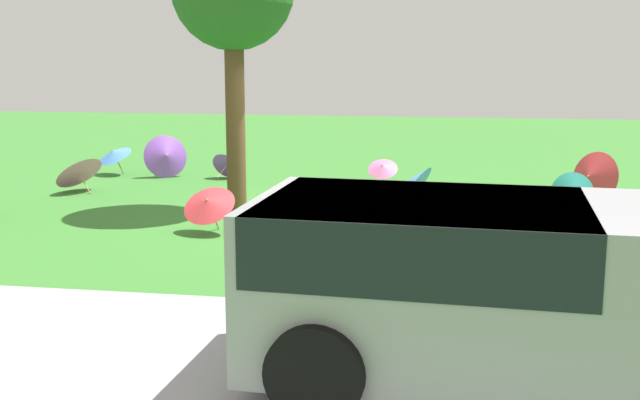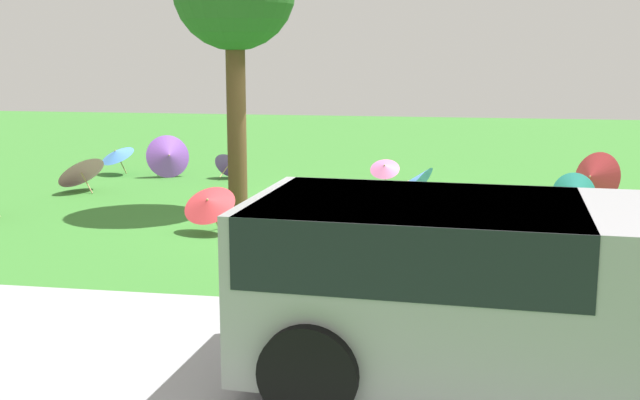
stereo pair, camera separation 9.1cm
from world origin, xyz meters
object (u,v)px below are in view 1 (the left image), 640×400
object	(u,v)px
parasol_pink_0	(383,167)
parasol_red_1	(208,203)
park_bench	(403,227)
parasol_teal_0	(573,193)
parasol_blue_3	(411,184)
parasol_pink_1	(77,170)
parasol_red_2	(592,177)
parasol_purple_0	(227,164)
van_dark	(517,280)
parasol_purple_2	(166,156)
parasol_blue_2	(114,154)

from	to	relation	value
parasol_pink_0	parasol_red_1	size ratio (longest dim) A/B	0.71
park_bench	parasol_teal_0	distance (m)	4.35
parasol_pink_0	parasol_blue_3	size ratio (longest dim) A/B	0.62
parasol_pink_1	park_bench	bearing A→B (deg)	147.75
parasol_red_2	parasol_purple_0	bearing A→B (deg)	-13.61
parasol_purple_0	parasol_red_2	xyz separation A→B (m)	(-7.23, 1.75, 0.18)
parasol_blue_3	parasol_red_2	bearing A→B (deg)	-163.98
parasol_teal_0	parasol_red_2	xyz separation A→B (m)	(-0.45, -1.03, 0.13)
parasol_purple_0	parasol_pink_1	size ratio (longest dim) A/B	0.60
parasol_teal_0	parasol_red_2	distance (m)	1.13
parasol_pink_1	van_dark	bearing A→B (deg)	134.03
parasol_teal_0	parasol_purple_2	xyz separation A→B (m)	(8.09, -2.61, 0.11)
parasol_purple_0	parasol_purple_2	world-z (taller)	parasol_purple_2
van_dark	parasol_red_2	world-z (taller)	van_dark
park_bench	parasol_red_1	world-z (taller)	park_bench
park_bench	parasol_blue_3	size ratio (longest dim) A/B	1.59
park_bench	parasol_teal_0	xyz separation A→B (m)	(-2.61, -3.48, -0.10)
park_bench	parasol_red_2	world-z (taller)	parasol_red_2
parasol_purple_0	parasol_blue_2	bearing A→B (deg)	0.19
parasol_pink_1	parasol_blue_3	distance (m)	6.49
van_dark	parasol_blue_3	xyz separation A→B (m)	(1.24, -7.43, -0.49)
parasol_purple_0	parasol_blue_3	world-z (taller)	parasol_blue_3
parasol_teal_0	parasol_purple_2	size ratio (longest dim) A/B	0.72
parasol_purple_2	parasol_purple_0	bearing A→B (deg)	-172.91
parasol_teal_0	parasol_pink_0	world-z (taller)	parasol_teal_0
parasol_teal_0	parasol_blue_2	xyz separation A→B (m)	(9.34, -2.77, 0.11)
parasol_purple_0	parasol_pink_1	world-z (taller)	parasol_pink_1
parasol_red_2	parasol_blue_2	size ratio (longest dim) A/B	0.96
van_dark	parasol_pink_0	size ratio (longest dim) A/B	7.48
parasol_pink_1	parasol_purple_2	xyz separation A→B (m)	(-1.08, -1.96, 0.04)
park_bench	parasol_blue_2	xyz separation A→B (m)	(6.73, -6.25, 0.01)
parasol_red_1	parasol_pink_0	bearing A→B (deg)	-112.61
parasol_teal_0	parasol_pink_1	bearing A→B (deg)	-4.09
van_dark	park_bench	world-z (taller)	van_dark
parasol_blue_2	park_bench	bearing A→B (deg)	137.12
parasol_blue_2	parasol_blue_3	distance (m)	7.15
parasol_purple_2	parasol_red_1	bearing A→B (deg)	116.58
parasol_red_2	parasol_blue_2	world-z (taller)	parasol_red_2
parasol_purple_2	parasol_blue_2	distance (m)	1.26
park_bench	parasol_purple_0	bearing A→B (deg)	-56.36
parasol_teal_0	parasol_red_2	size ratio (longest dim) A/B	0.74
parasol_purple_0	parasol_red_2	world-z (taller)	parasol_red_2
parasol_pink_0	parasol_pink_1	distance (m)	6.12
van_dark	parasol_purple_0	bearing A→B (deg)	-62.24
parasol_red_1	parasol_pink_1	bearing A→B (deg)	-40.32
parasol_purple_2	parasol_blue_3	distance (m)	5.94
van_dark	parasol_blue_3	bearing A→B (deg)	-80.57
parasol_teal_0	parasol_pink_1	world-z (taller)	parasol_pink_1
parasol_red_1	parasol_blue_3	world-z (taller)	parasol_blue_3
parasol_red_2	parasol_pink_1	distance (m)	9.63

